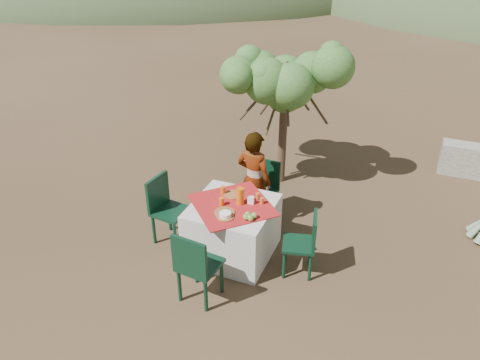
{
  "coord_description": "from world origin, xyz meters",
  "views": [
    {
      "loc": [
        1.82,
        -4.74,
        3.97
      ],
      "look_at": [
        -0.22,
        0.25,
        0.9
      ],
      "focal_mm": 35.0,
      "sensor_mm": 36.0,
      "label": 1
    }
  ],
  "objects_px": {
    "shrub_tree": "(290,86)",
    "juice_pitcher": "(240,196)",
    "table": "(233,229)",
    "chair_near": "(196,265)",
    "chair_left": "(166,206)",
    "person": "(254,180)",
    "chair_far": "(263,187)",
    "chair_right": "(305,241)"
  },
  "relations": [
    {
      "from": "chair_near",
      "to": "juice_pitcher",
      "type": "xyz_separation_m",
      "value": [
        0.11,
        1.05,
        0.34
      ]
    },
    {
      "from": "person",
      "to": "shrub_tree",
      "type": "height_order",
      "value": "shrub_tree"
    },
    {
      "from": "juice_pitcher",
      "to": "chair_left",
      "type": "bearing_deg",
      "value": -173.91
    },
    {
      "from": "table",
      "to": "chair_near",
      "type": "xyz_separation_m",
      "value": [
        -0.03,
        -0.98,
        0.15
      ]
    },
    {
      "from": "table",
      "to": "juice_pitcher",
      "type": "height_order",
      "value": "juice_pitcher"
    },
    {
      "from": "chair_near",
      "to": "table",
      "type": "bearing_deg",
      "value": -86.02
    },
    {
      "from": "chair_far",
      "to": "juice_pitcher",
      "type": "xyz_separation_m",
      "value": [
        0.01,
        -0.93,
        0.38
      ]
    },
    {
      "from": "chair_near",
      "to": "shrub_tree",
      "type": "height_order",
      "value": "shrub_tree"
    },
    {
      "from": "chair_near",
      "to": "chair_left",
      "type": "distance_m",
      "value": 1.32
    },
    {
      "from": "shrub_tree",
      "to": "juice_pitcher",
      "type": "distance_m",
      "value": 2.26
    },
    {
      "from": "chair_far",
      "to": "person",
      "type": "distance_m",
      "value": 0.35
    },
    {
      "from": "table",
      "to": "juice_pitcher",
      "type": "bearing_deg",
      "value": 37.05
    },
    {
      "from": "table",
      "to": "person",
      "type": "height_order",
      "value": "person"
    },
    {
      "from": "juice_pitcher",
      "to": "shrub_tree",
      "type": "bearing_deg",
      "value": 90.79
    },
    {
      "from": "chair_far",
      "to": "chair_left",
      "type": "relative_size",
      "value": 0.94
    },
    {
      "from": "table",
      "to": "chair_left",
      "type": "relative_size",
      "value": 1.36
    },
    {
      "from": "chair_far",
      "to": "chair_near",
      "type": "xyz_separation_m",
      "value": [
        -0.1,
        -1.98,
        0.03
      ]
    },
    {
      "from": "chair_far",
      "to": "person",
      "type": "bearing_deg",
      "value": -96.09
    },
    {
      "from": "chair_right",
      "to": "shrub_tree",
      "type": "height_order",
      "value": "shrub_tree"
    },
    {
      "from": "table",
      "to": "chair_near",
      "type": "relative_size",
      "value": 1.36
    },
    {
      "from": "chair_near",
      "to": "shrub_tree",
      "type": "distance_m",
      "value": 3.37
    },
    {
      "from": "shrub_tree",
      "to": "chair_far",
      "type": "bearing_deg",
      "value": -89.14
    },
    {
      "from": "table",
      "to": "chair_far",
      "type": "height_order",
      "value": "chair_far"
    },
    {
      "from": "chair_far",
      "to": "juice_pitcher",
      "type": "height_order",
      "value": "juice_pitcher"
    },
    {
      "from": "table",
      "to": "shrub_tree",
      "type": "height_order",
      "value": "shrub_tree"
    },
    {
      "from": "chair_near",
      "to": "person",
      "type": "height_order",
      "value": "person"
    },
    {
      "from": "chair_near",
      "to": "person",
      "type": "relative_size",
      "value": 0.65
    },
    {
      "from": "table",
      "to": "juice_pitcher",
      "type": "relative_size",
      "value": 5.82
    },
    {
      "from": "chair_far",
      "to": "person",
      "type": "height_order",
      "value": "person"
    },
    {
      "from": "person",
      "to": "juice_pitcher",
      "type": "distance_m",
      "value": 0.69
    },
    {
      "from": "table",
      "to": "person",
      "type": "bearing_deg",
      "value": 88.98
    },
    {
      "from": "table",
      "to": "shrub_tree",
      "type": "bearing_deg",
      "value": 88.6
    },
    {
      "from": "chair_left",
      "to": "chair_right",
      "type": "xyz_separation_m",
      "value": [
        1.94,
        0.03,
        -0.06
      ]
    },
    {
      "from": "chair_far",
      "to": "chair_left",
      "type": "height_order",
      "value": "chair_left"
    },
    {
      "from": "table",
      "to": "chair_far",
      "type": "distance_m",
      "value": 1.0
    },
    {
      "from": "chair_far",
      "to": "chair_near",
      "type": "relative_size",
      "value": 0.94
    },
    {
      "from": "table",
      "to": "chair_near",
      "type": "bearing_deg",
      "value": -91.8
    },
    {
      "from": "chair_left",
      "to": "person",
      "type": "relative_size",
      "value": 0.65
    },
    {
      "from": "table",
      "to": "chair_right",
      "type": "height_order",
      "value": "chair_right"
    },
    {
      "from": "chair_left",
      "to": "juice_pitcher",
      "type": "xyz_separation_m",
      "value": [
        1.04,
        0.11,
        0.34
      ]
    },
    {
      "from": "chair_near",
      "to": "chair_left",
      "type": "height_order",
      "value": "chair_near"
    },
    {
      "from": "chair_left",
      "to": "juice_pitcher",
      "type": "distance_m",
      "value": 1.11
    }
  ]
}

